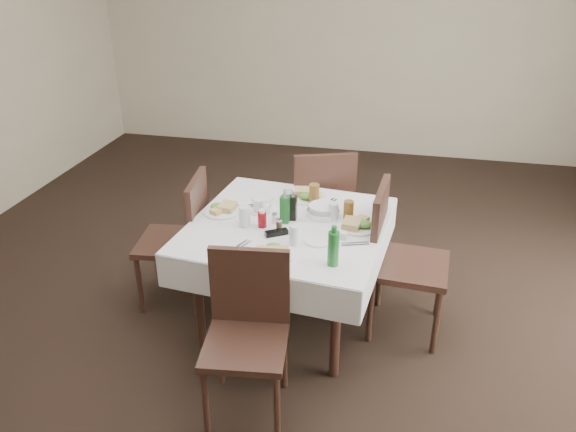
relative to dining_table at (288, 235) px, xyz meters
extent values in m
plane|color=black|center=(-0.09, 0.08, -0.68)|extent=(7.00, 7.00, 0.00)
cube|color=#BAAE94|center=(-0.09, 3.58, 0.72)|extent=(6.00, 0.04, 2.80)
cylinder|color=#321D15|center=(-0.49, -0.40, -0.32)|extent=(0.06, 0.06, 0.72)
cylinder|color=#321D15|center=(-0.40, 0.49, -0.32)|extent=(0.06, 0.06, 0.72)
cylinder|color=#321D15|center=(0.40, -0.49, -0.32)|extent=(0.06, 0.06, 0.72)
cylinder|color=#321D15|center=(0.49, 0.40, -0.32)|extent=(0.06, 0.06, 0.72)
cube|color=#321D15|center=(0.00, 0.00, 0.06)|extent=(1.22, 1.22, 0.03)
cube|color=silver|center=(0.00, 0.00, 0.08)|extent=(1.34, 1.34, 0.01)
cube|color=silver|center=(0.06, 0.61, -0.03)|extent=(1.22, 0.14, 0.22)
cube|color=silver|center=(-0.06, -0.61, -0.03)|extent=(1.22, 0.14, 0.22)
cube|color=silver|center=(0.61, -0.06, -0.03)|extent=(0.14, 1.22, 0.22)
cube|color=silver|center=(-0.61, 0.06, -0.03)|extent=(0.14, 1.22, 0.22)
cube|color=#321D15|center=(0.06, 0.89, -0.19)|extent=(0.60, 0.60, 0.04)
cube|color=#321D15|center=(0.14, 0.69, 0.06)|extent=(0.46, 0.20, 0.51)
cylinder|color=#321D15|center=(0.19, 1.15, -0.43)|extent=(0.04, 0.04, 0.48)
cylinder|color=#321D15|center=(0.32, 0.77, -0.43)|extent=(0.04, 0.04, 0.48)
cylinder|color=#321D15|center=(-0.20, 1.01, -0.43)|extent=(0.04, 0.04, 0.48)
cylinder|color=#321D15|center=(-0.06, 0.63, -0.43)|extent=(0.04, 0.04, 0.48)
cube|color=#321D15|center=(-0.04, -0.87, -0.22)|extent=(0.49, 0.49, 0.04)
cube|color=#321D15|center=(-0.07, -0.67, 0.02)|extent=(0.44, 0.09, 0.48)
cylinder|color=#321D15|center=(-0.21, -1.08, -0.45)|extent=(0.04, 0.04, 0.45)
cylinder|color=#321D15|center=(-0.25, -0.70, -0.45)|extent=(0.04, 0.04, 0.45)
cylinder|color=#321D15|center=(0.17, -1.03, -0.45)|extent=(0.04, 0.04, 0.45)
cylinder|color=#321D15|center=(0.13, -0.65, -0.45)|extent=(0.04, 0.04, 0.45)
cube|color=#321D15|center=(0.80, 0.08, -0.18)|extent=(0.52, 0.52, 0.04)
cube|color=#321D15|center=(0.58, 0.10, 0.09)|extent=(0.08, 0.49, 0.53)
cylinder|color=#321D15|center=(1.00, -0.14, -0.43)|extent=(0.04, 0.04, 0.50)
cylinder|color=#321D15|center=(0.58, -0.11, -0.43)|extent=(0.04, 0.04, 0.50)
cylinder|color=#321D15|center=(1.03, 0.27, -0.43)|extent=(0.04, 0.04, 0.50)
cylinder|color=#321D15|center=(0.61, 0.30, -0.43)|extent=(0.04, 0.04, 0.50)
cube|color=#321D15|center=(-0.87, 0.08, -0.21)|extent=(0.51, 0.51, 0.04)
cube|color=#321D15|center=(-0.66, 0.11, 0.05)|extent=(0.10, 0.46, 0.50)
cylinder|color=#321D15|center=(-1.09, 0.25, -0.44)|extent=(0.04, 0.04, 0.47)
cylinder|color=#321D15|center=(-0.70, 0.30, -0.44)|extent=(0.04, 0.04, 0.47)
cylinder|color=#321D15|center=(-1.04, -0.14, -0.44)|extent=(0.04, 0.04, 0.47)
cylinder|color=#321D15|center=(-0.64, -0.09, -0.44)|extent=(0.04, 0.04, 0.47)
cylinder|color=white|center=(0.06, 0.41, 0.09)|extent=(0.26, 0.26, 0.01)
cube|color=#B0864C|center=(0.03, 0.43, 0.12)|extent=(0.15, 0.13, 0.04)
cube|color=tan|center=(0.11, 0.40, 0.12)|extent=(0.10, 0.08, 0.03)
ellipsoid|color=#307022|center=(0.05, 0.36, 0.12)|extent=(0.10, 0.09, 0.04)
cylinder|color=white|center=(0.00, -0.43, 0.09)|extent=(0.27, 0.27, 0.01)
cube|color=#B0864C|center=(0.04, -0.45, 0.12)|extent=(0.16, 0.14, 0.04)
cube|color=tan|center=(-0.05, -0.43, 0.12)|extent=(0.09, 0.07, 0.03)
ellipsoid|color=#307022|center=(0.00, -0.39, 0.12)|extent=(0.10, 0.09, 0.04)
cylinder|color=white|center=(0.45, 0.04, 0.09)|extent=(0.27, 0.27, 0.01)
cube|color=#B0864C|center=(0.41, 0.01, 0.12)|extent=(0.12, 0.15, 0.04)
cube|color=tan|center=(0.47, 0.09, 0.12)|extent=(0.10, 0.11, 0.03)
ellipsoid|color=#307022|center=(0.49, 0.02, 0.12)|extent=(0.10, 0.09, 0.04)
cylinder|color=white|center=(-0.47, 0.06, 0.09)|extent=(0.25, 0.25, 0.01)
cube|color=#B0864C|center=(-0.44, 0.08, 0.12)|extent=(0.11, 0.14, 0.04)
cube|color=tan|center=(-0.49, 0.02, 0.12)|extent=(0.09, 0.10, 0.03)
ellipsoid|color=#307022|center=(-0.50, 0.07, 0.12)|extent=(0.09, 0.08, 0.04)
cylinder|color=white|center=(-0.26, 0.33, 0.09)|extent=(0.16, 0.16, 0.01)
cylinder|color=white|center=(0.23, -0.20, 0.09)|extent=(0.17, 0.17, 0.01)
cylinder|color=silver|center=(-0.07, 0.30, 0.14)|extent=(0.06, 0.06, 0.12)
cylinder|color=silver|center=(0.10, -0.26, 0.15)|extent=(0.07, 0.07, 0.13)
cylinder|color=silver|center=(0.28, 0.11, 0.15)|extent=(0.06, 0.06, 0.12)
cylinder|color=silver|center=(-0.26, -0.09, 0.15)|extent=(0.07, 0.07, 0.14)
cylinder|color=brown|center=(0.12, 0.32, 0.16)|extent=(0.07, 0.07, 0.15)
cylinder|color=brown|center=(0.38, 0.13, 0.15)|extent=(0.07, 0.07, 0.14)
cylinder|color=silver|center=(0.20, 0.17, 0.11)|extent=(0.22, 0.22, 0.04)
cylinder|color=silver|center=(0.20, 0.17, 0.14)|extent=(0.19, 0.19, 0.04)
cube|color=black|center=(0.02, 0.06, 0.17)|extent=(0.05, 0.05, 0.17)
cone|color=silver|center=(0.02, 0.06, 0.28)|extent=(0.03, 0.03, 0.05)
cube|color=#1F6B2A|center=(-0.02, 0.01, 0.18)|extent=(0.06, 0.06, 0.18)
cone|color=silver|center=(-0.02, 0.01, 0.30)|extent=(0.03, 0.03, 0.05)
cylinder|color=maroon|center=(-0.15, -0.08, 0.14)|extent=(0.06, 0.06, 0.10)
cylinder|color=white|center=(-0.15, -0.08, 0.20)|extent=(0.04, 0.04, 0.02)
cylinder|color=white|center=(-0.08, -0.02, 0.12)|extent=(0.03, 0.03, 0.06)
cylinder|color=silver|center=(-0.08, -0.02, 0.15)|extent=(0.03, 0.03, 0.01)
cylinder|color=#453225|center=(-0.03, -0.12, 0.12)|extent=(0.04, 0.04, 0.07)
cylinder|color=silver|center=(-0.03, -0.12, 0.17)|extent=(0.04, 0.04, 0.01)
cylinder|color=white|center=(-0.22, 0.12, 0.09)|extent=(0.13, 0.13, 0.01)
cylinder|color=white|center=(-0.22, 0.12, 0.14)|extent=(0.08, 0.08, 0.09)
cylinder|color=black|center=(-0.22, 0.12, 0.17)|extent=(0.07, 0.07, 0.01)
torus|color=white|center=(-0.17, 0.13, 0.14)|extent=(0.06, 0.02, 0.06)
cube|color=black|center=(-0.03, -0.17, 0.10)|extent=(0.15, 0.12, 0.03)
cylinder|color=#1F6B2A|center=(0.36, -0.44, 0.19)|extent=(0.06, 0.06, 0.21)
cylinder|color=#1F6B2A|center=(0.36, -0.44, 0.31)|extent=(0.03, 0.03, 0.04)
cube|color=white|center=(0.36, -0.12, 0.11)|extent=(0.10, 0.07, 0.04)
cube|color=pink|center=(0.36, -0.12, 0.12)|extent=(0.07, 0.05, 0.02)
cube|color=silver|center=(0.21, 0.36, 0.09)|extent=(0.07, 0.15, 0.01)
cube|color=silver|center=(0.23, 0.35, 0.09)|extent=(0.07, 0.15, 0.01)
cube|color=silver|center=(-0.20, -0.37, 0.09)|extent=(0.07, 0.17, 0.01)
cube|color=silver|center=(-0.22, -0.36, 0.09)|extent=(0.07, 0.17, 0.01)
cube|color=silver|center=(0.46, -0.20, 0.09)|extent=(0.17, 0.07, 0.01)
cube|color=silver|center=(0.45, -0.18, 0.09)|extent=(0.17, 0.07, 0.01)
cube|color=silver|center=(-0.37, 0.18, 0.09)|extent=(0.17, 0.09, 0.01)
cube|color=silver|center=(-0.35, 0.15, 0.09)|extent=(0.17, 0.09, 0.01)
camera|label=1|loc=(0.70, -3.15, 1.76)|focal=35.00mm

